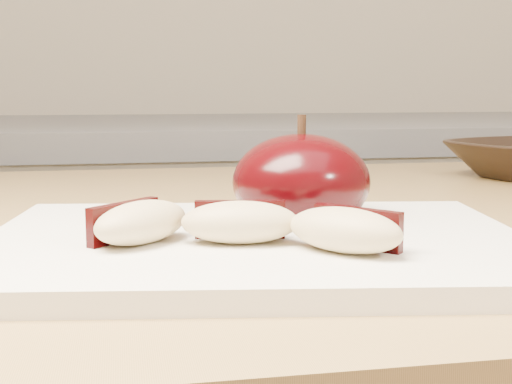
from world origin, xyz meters
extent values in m
cube|color=slate|center=(0.00, 1.20, 0.92)|extent=(2.40, 0.62, 0.04)
cube|color=#9C7944|center=(0.00, 0.50, 0.88)|extent=(1.64, 0.64, 0.04)
cube|color=silver|center=(-0.06, 0.36, 0.91)|extent=(0.34, 0.27, 0.01)
ellipsoid|color=black|center=(-0.02, 0.41, 0.94)|extent=(0.11, 0.11, 0.06)
cylinder|color=black|center=(-0.02, 0.41, 0.97)|extent=(0.01, 0.01, 0.01)
ellipsoid|color=tan|center=(-0.12, 0.34, 0.92)|extent=(0.07, 0.07, 0.02)
cube|color=black|center=(-0.13, 0.35, 0.92)|extent=(0.04, 0.04, 0.02)
ellipsoid|color=tan|center=(-0.07, 0.33, 0.92)|extent=(0.07, 0.04, 0.02)
cube|color=black|center=(-0.07, 0.35, 0.92)|extent=(0.05, 0.01, 0.02)
ellipsoid|color=tan|center=(-0.02, 0.30, 0.92)|extent=(0.07, 0.07, 0.02)
cube|color=black|center=(-0.01, 0.31, 0.92)|extent=(0.04, 0.04, 0.02)
camera|label=1|loc=(-0.14, -0.05, 1.00)|focal=50.00mm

